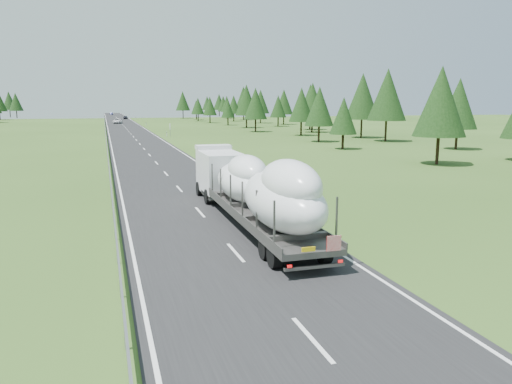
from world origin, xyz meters
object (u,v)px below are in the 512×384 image
object	(u,v)px
distant_car_dark	(126,117)
boat_truck	(253,186)
distant_van	(118,121)
distant_car_blue	(111,114)
highway_sign	(170,127)

from	to	relation	value
distant_car_dark	boat_truck	bearing A→B (deg)	-91.79
distant_van	distant_car_blue	bearing A→B (deg)	95.35
distant_van	highway_sign	bearing A→B (deg)	-77.39
boat_truck	distant_car_blue	bearing A→B (deg)	90.83
distant_car_dark	distant_car_blue	bearing A→B (deg)	92.23
highway_sign	boat_truck	bearing A→B (deg)	-93.78
boat_truck	distant_van	world-z (taller)	boat_truck
distant_van	distant_car_dark	world-z (taller)	distant_van
boat_truck	distant_car_dark	size ratio (longest dim) A/B	4.89
highway_sign	distant_car_dark	bearing A→B (deg)	92.27
distant_car_blue	distant_car_dark	bearing A→B (deg)	-81.74
highway_sign	distant_van	xyz separation A→B (m)	(-8.41, 65.24, -1.02)
distant_car_dark	distant_car_blue	distance (m)	65.89
distant_van	distant_car_dark	distance (m)	41.41
distant_car_dark	distant_car_blue	xyz separation A→B (m)	(-4.34, 65.75, -0.03)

